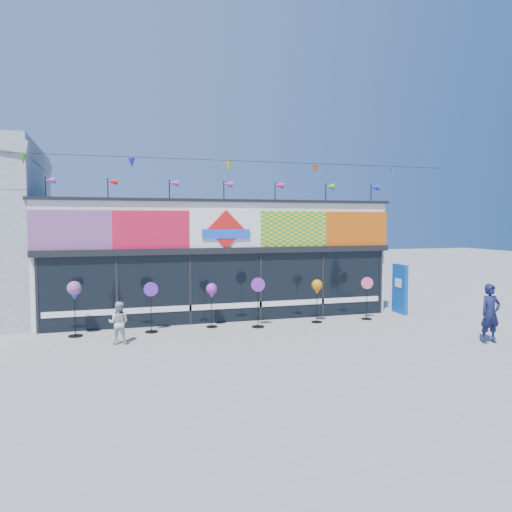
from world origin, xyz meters
name	(u,v)px	position (x,y,z in m)	size (l,w,h in m)	color
ground	(256,347)	(0.00, 0.00, 0.00)	(80.00, 80.00, 0.00)	gray
kite_shop	(210,256)	(0.00, 5.94, 2.05)	(16.00, 5.70, 5.31)	white
blue_sign	(400,289)	(6.46, 3.15, 0.90)	(0.19, 0.90, 1.79)	#0A46A4
spinner_0	(74,292)	(-4.70, 2.68, 1.31)	(0.41, 0.41, 1.63)	black
spinner_1	(151,306)	(-2.52, 2.60, 0.81)	(0.43, 0.39, 1.53)	black
spinner_2	(212,292)	(-0.62, 2.79, 1.13)	(0.36, 0.36, 1.41)	black
spinner_3	(258,301)	(0.79, 2.36, 0.84)	(0.42, 0.40, 1.59)	black
spinner_4	(317,288)	(2.88, 2.50, 1.15)	(0.36, 0.36, 1.44)	black
spinner_5	(367,297)	(4.74, 2.49, 0.77)	(0.40, 0.37, 1.46)	black
adult_man	(490,313)	(6.34, -1.46, 0.82)	(0.60, 0.39, 1.64)	#12183B
child	(119,323)	(-3.50, 1.43, 0.59)	(0.57, 0.33, 1.17)	silver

